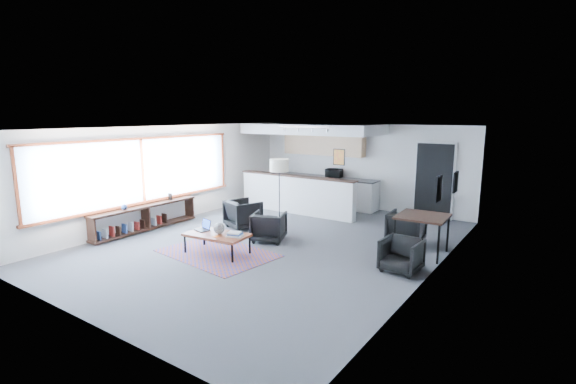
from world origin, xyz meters
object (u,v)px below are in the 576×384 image
Objects in this scene: dining_table at (423,219)px; dining_chair_far at (406,229)px; coffee_table at (217,235)px; floor_lamp at (279,168)px; armchair_right at (269,225)px; microwave at (334,172)px; dining_chair_near at (401,256)px; ceramic_pot at (219,228)px; laptop at (204,227)px; book_stack at (235,234)px; armchair_left at (243,212)px.

dining_chair_far is (-0.51, 0.55, -0.42)m from dining_table.
dining_table is (3.54, 2.42, 0.36)m from coffee_table.
armchair_right is at bearing -63.74° from floor_lamp.
microwave reaches higher than dining_chair_far.
microwave is (-3.72, 3.03, 0.34)m from dining_table.
dining_chair_near is 5.70m from microwave.
dining_chair_far is (2.98, 2.95, -0.21)m from ceramic_pot.
laptop reaches higher than coffee_table.
laptop is 0.54× the size of dining_chair_far.
dining_table is at bearing 44.63° from laptop.
coffee_table is 2.83× the size of microwave.
dining_table is (3.86, -0.28, -0.76)m from floor_lamp.
dining_chair_near is 1.20× the size of microwave.
coffee_table is at bearing 40.15° from dining_chair_far.
microwave is at bearing -42.05° from dining_chair_far.
book_stack is at bearing 3.33° from coffee_table.
laptop is 0.74× the size of microwave.
dining_table is at bearing 37.15° from book_stack.
dining_table is (3.49, 2.40, 0.21)m from ceramic_pot.
microwave is (-3.21, 2.48, 0.76)m from dining_chair_far.
coffee_table is 1.36× the size of dining_table.
dining_chair_near is 1.84m from dining_chair_far.
microwave is at bearing 86.13° from coffee_table.
laptop is 0.87m from book_stack.
coffee_table is at bearing 53.41° from armchair_right.
coffee_table is at bearing -145.64° from dining_table.
armchair_left is at bearing 118.33° from laptop.
microwave reaches higher than dining_chair_near.
armchair_left reaches higher than dining_chair_far.
armchair_right is 0.72× the size of dining_table.
ceramic_pot is (0.05, 0.02, 0.15)m from coffee_table.
dining_chair_far is at bearing 44.69° from ceramic_pot.
floor_lamp is 3.54× the size of microwave.
microwave is (0.73, 3.56, 0.70)m from armchair_left.
microwave is at bearing 140.81° from dining_table.
laptop is at bearing 35.71° from dining_chair_far.
dining_chair_near is (3.19, -0.14, -0.07)m from armchair_right.
floor_lamp is (-0.76, 2.63, 1.04)m from book_stack.
floor_lamp reaches higher than dining_chair_near.
floor_lamp is (-0.37, 2.67, 0.97)m from ceramic_pot.
ceramic_pot is at bearing 9.37° from laptop.
laptop is 0.36× the size of dining_table.
dining_chair_near is (4.45, -0.69, -0.10)m from armchair_left.
dining_table is (3.19, 1.08, 0.39)m from armchair_right.
armchair_right is 1.50× the size of microwave.
armchair_left is 1.18× the size of dining_chair_far.
microwave is (-0.22, 5.43, 0.55)m from ceramic_pot.
dining_chair_near is (3.98, 1.14, -0.20)m from laptop.
dining_chair_far reaches higher than ceramic_pot.
floor_lamp is at bearing 0.38° from dining_chair_far.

